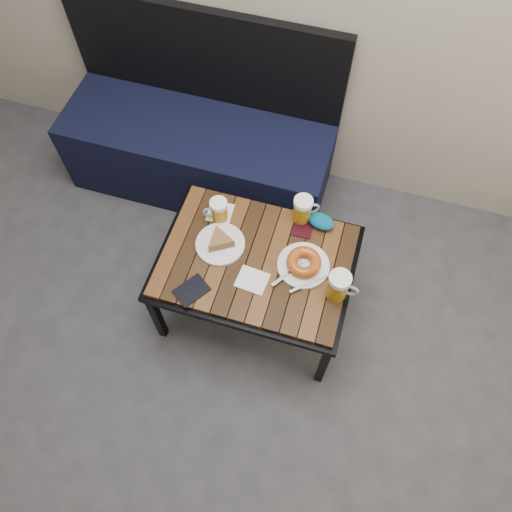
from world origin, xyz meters
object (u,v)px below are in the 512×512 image
(passport_burgundy, at_px, (304,227))
(passport_navy, at_px, (192,290))
(cafe_table, at_px, (256,264))
(plate_pie, at_px, (220,242))
(knit_pouch, at_px, (321,221))
(beer_mug_left, at_px, (219,211))
(plate_bagel, at_px, (304,264))
(beer_mug_right, at_px, (339,286))
(bench, at_px, (200,147))
(beer_mug_centre, at_px, (303,209))

(passport_burgundy, bearing_deg, passport_navy, -131.50)
(cafe_table, relative_size, plate_pie, 3.92)
(cafe_table, distance_m, knit_pouch, 0.34)
(beer_mug_left, height_order, plate_bagel, beer_mug_left)
(plate_bagel, bearing_deg, passport_navy, -149.63)
(knit_pouch, bearing_deg, beer_mug_right, -65.84)
(beer_mug_left, relative_size, passport_navy, 0.91)
(passport_navy, xyz_separation_m, passport_burgundy, (0.37, 0.44, -0.00))
(bench, height_order, cafe_table, bench)
(bench, distance_m, passport_navy, 0.97)
(beer_mug_right, xyz_separation_m, knit_pouch, (-0.14, 0.31, -0.05))
(cafe_table, height_order, beer_mug_right, beer_mug_right)
(beer_mug_left, bearing_deg, passport_navy, 72.45)
(beer_mug_left, xyz_separation_m, knit_pouch, (0.44, 0.10, -0.03))
(plate_pie, height_order, knit_pouch, plate_pie)
(plate_pie, bearing_deg, beer_mug_left, 110.26)
(beer_mug_left, xyz_separation_m, passport_burgundy, (0.37, 0.06, -0.06))
(plate_bagel, bearing_deg, beer_mug_centre, 105.42)
(beer_mug_centre, relative_size, passport_burgundy, 1.16)
(bench, relative_size, beer_mug_left, 11.39)
(cafe_table, relative_size, beer_mug_left, 6.83)
(beer_mug_centre, bearing_deg, beer_mug_left, 165.91)
(beer_mug_left, xyz_separation_m, beer_mug_centre, (0.35, 0.11, 0.01))
(beer_mug_left, height_order, knit_pouch, beer_mug_left)
(plate_bagel, xyz_separation_m, knit_pouch, (0.02, 0.23, 0.00))
(knit_pouch, bearing_deg, bench, 149.87)
(bench, relative_size, beer_mug_right, 9.66)
(beer_mug_right, bearing_deg, plate_bagel, 153.01)
(passport_burgundy, bearing_deg, bench, 144.13)
(plate_bagel, bearing_deg, cafe_table, -173.24)
(cafe_table, xyz_separation_m, beer_mug_centre, (0.14, 0.26, 0.11))
(plate_pie, height_order, passport_burgundy, plate_pie)
(plate_bagel, height_order, passport_burgundy, plate_bagel)
(beer_mug_right, xyz_separation_m, passport_burgundy, (-0.21, 0.28, -0.07))
(beer_mug_right, xyz_separation_m, plate_pie, (-0.53, 0.08, -0.05))
(plate_pie, relative_size, plate_bagel, 0.81)
(beer_mug_centre, bearing_deg, bench, 116.18)
(bench, bearing_deg, beer_mug_right, -40.03)
(bench, bearing_deg, plate_pie, -61.86)
(bench, bearing_deg, passport_burgundy, -34.51)
(cafe_table, distance_m, plate_pie, 0.18)
(plate_pie, height_order, passport_navy, plate_pie)
(passport_navy, bearing_deg, bench, 143.26)
(bench, bearing_deg, cafe_table, -52.65)
(bench, height_order, plate_pie, bench)
(plate_bagel, relative_size, knit_pouch, 2.16)
(cafe_table, relative_size, knit_pouch, 6.84)
(cafe_table, bearing_deg, knit_pouch, 48.22)
(passport_burgundy, relative_size, knit_pouch, 0.95)
(plate_bagel, distance_m, passport_navy, 0.48)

